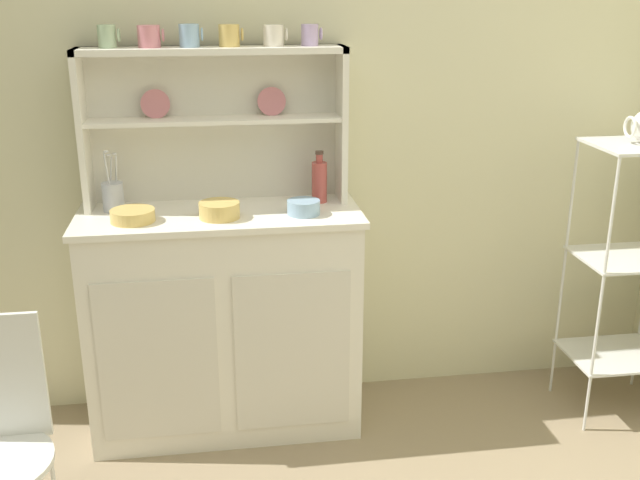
% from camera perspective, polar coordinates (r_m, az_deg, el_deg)
% --- Properties ---
extents(wall_back, '(3.84, 0.05, 2.50)m').
position_cam_1_polar(wall_back, '(3.04, -1.77, 9.87)').
color(wall_back, beige).
rests_on(wall_back, ground).
extents(hutch_cabinet, '(1.07, 0.45, 0.92)m').
position_cam_1_polar(hutch_cabinet, '(3.00, -7.37, -6.04)').
color(hutch_cabinet, white).
rests_on(hutch_cabinet, ground).
extents(hutch_shelf_unit, '(1.00, 0.18, 0.60)m').
position_cam_1_polar(hutch_shelf_unit, '(2.92, -8.11, 9.74)').
color(hutch_shelf_unit, silver).
rests_on(hutch_shelf_unit, hutch_cabinet).
extents(bakers_rack, '(0.41, 0.34, 1.16)m').
position_cam_1_polar(bakers_rack, '(3.25, 22.76, -0.96)').
color(bakers_rack, silver).
rests_on(bakers_rack, ground).
extents(cup_sage_0, '(0.08, 0.07, 0.08)m').
position_cam_1_polar(cup_sage_0, '(2.87, -16.01, 14.81)').
color(cup_sage_0, '#9EB78E').
rests_on(cup_sage_0, hutch_shelf_unit).
extents(cup_rose_1, '(0.10, 0.08, 0.08)m').
position_cam_1_polar(cup_rose_1, '(2.86, -12.98, 15.00)').
color(cup_rose_1, '#D17A84').
rests_on(cup_rose_1, hutch_shelf_unit).
extents(cup_sky_2, '(0.09, 0.07, 0.08)m').
position_cam_1_polar(cup_sky_2, '(2.85, -9.98, 15.22)').
color(cup_sky_2, '#8EB2D1').
rests_on(cup_sky_2, hutch_shelf_unit).
extents(cup_gold_3, '(0.09, 0.08, 0.08)m').
position_cam_1_polar(cup_gold_3, '(2.85, -6.96, 15.33)').
color(cup_gold_3, '#DBB760').
rests_on(cup_gold_3, hutch_shelf_unit).
extents(cup_cream_4, '(0.09, 0.08, 0.08)m').
position_cam_1_polar(cup_cream_4, '(2.86, -3.57, 15.41)').
color(cup_cream_4, silver).
rests_on(cup_cream_4, hutch_shelf_unit).
extents(cup_lilac_5, '(0.08, 0.06, 0.08)m').
position_cam_1_polar(cup_lilac_5, '(2.88, -0.75, 15.48)').
color(cup_lilac_5, '#B79ECC').
rests_on(cup_lilac_5, hutch_shelf_unit).
extents(bowl_mixing_large, '(0.16, 0.16, 0.05)m').
position_cam_1_polar(bowl_mixing_large, '(2.78, -14.20, 1.83)').
color(bowl_mixing_large, '#DBB760').
rests_on(bowl_mixing_large, hutch_cabinet).
extents(bowl_floral_medium, '(0.15, 0.15, 0.06)m').
position_cam_1_polar(bowl_floral_medium, '(2.76, -7.74, 2.30)').
color(bowl_floral_medium, '#DBB760').
rests_on(bowl_floral_medium, hutch_cabinet).
extents(bowl_cream_small, '(0.12, 0.12, 0.05)m').
position_cam_1_polar(bowl_cream_small, '(2.78, -1.27, 2.53)').
color(bowl_cream_small, '#8EB2D1').
rests_on(bowl_cream_small, hutch_cabinet).
extents(jam_bottle, '(0.06, 0.06, 0.20)m').
position_cam_1_polar(jam_bottle, '(2.93, -0.05, 4.58)').
color(jam_bottle, '#B74C47').
rests_on(jam_bottle, hutch_cabinet).
extents(utensil_jar, '(0.08, 0.08, 0.24)m').
position_cam_1_polar(utensil_jar, '(2.93, -15.62, 3.30)').
color(utensil_jar, '#B2B7C6').
rests_on(utensil_jar, hutch_cabinet).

